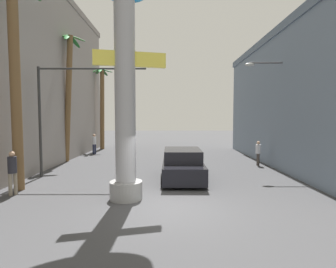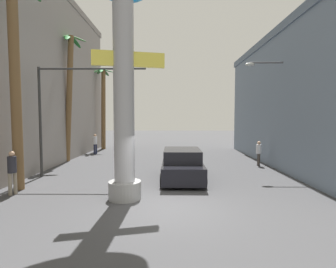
% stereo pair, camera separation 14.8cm
% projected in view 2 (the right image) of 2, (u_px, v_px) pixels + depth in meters
% --- Properties ---
extents(ground_plane, '(92.28, 92.28, 0.00)m').
position_uv_depth(ground_plane, '(169.00, 161.00, 19.11)').
color(ground_plane, '#424244').
extents(building_right, '(9.04, 18.60, 8.75)m').
position_uv_depth(building_right, '(335.00, 100.00, 17.45)').
color(building_right, slate).
rests_on(building_right, ground).
extents(neon_sign_pole, '(3.06, 1.27, 10.52)m').
position_uv_depth(neon_sign_pole, '(124.00, 76.00, 9.95)').
color(neon_sign_pole, '#9E9EA3').
rests_on(neon_sign_pole, ground).
extents(street_lamp, '(2.45, 0.28, 6.52)m').
position_uv_depth(street_lamp, '(278.00, 104.00, 15.32)').
color(street_lamp, '#59595E').
rests_on(street_lamp, ground).
extents(traffic_light_mast, '(5.72, 0.32, 5.84)m').
position_uv_depth(traffic_light_mast, '(73.00, 99.00, 13.83)').
color(traffic_light_mast, '#333333').
rests_on(traffic_light_mast, ground).
extents(car_lead, '(2.15, 4.66, 1.56)m').
position_uv_depth(car_lead, '(182.00, 165.00, 13.50)').
color(car_lead, black).
rests_on(car_lead, ground).
extents(palm_tree_far_left, '(2.30, 2.36, 8.17)m').
position_uv_depth(palm_tree_far_left, '(103.00, 104.00, 26.56)').
color(palm_tree_far_left, brown).
rests_on(palm_tree_far_left, ground).
extents(palm_tree_near_left, '(3.05, 3.11, 9.38)m').
position_uv_depth(palm_tree_near_left, '(15.00, 67.00, 11.15)').
color(palm_tree_near_left, brown).
rests_on(palm_tree_near_left, ground).
extents(palm_tree_mid_left, '(2.31, 2.38, 9.17)m').
position_uv_depth(palm_tree_mid_left, '(69.00, 90.00, 18.86)').
color(palm_tree_mid_left, brown).
rests_on(palm_tree_mid_left, ground).
extents(pedestrian_mid_right, '(0.36, 0.36, 1.63)m').
position_uv_depth(pedestrian_mid_right, '(259.00, 152.00, 17.25)').
color(pedestrian_mid_right, '#3F3833').
rests_on(pedestrian_mid_right, ground).
extents(pedestrian_curb_left, '(0.48, 0.48, 1.81)m').
position_uv_depth(pedestrian_curb_left, '(12.00, 169.00, 10.73)').
color(pedestrian_curb_left, gray).
rests_on(pedestrian_curb_left, ground).
extents(pedestrian_far_left, '(0.48, 0.48, 1.76)m').
position_uv_depth(pedestrian_far_left, '(95.00, 142.00, 22.87)').
color(pedestrian_far_left, '#1E233F').
rests_on(pedestrian_far_left, ground).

